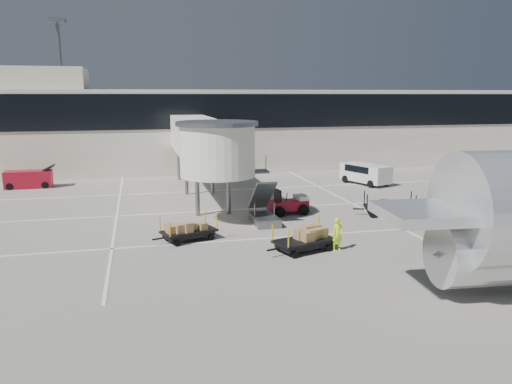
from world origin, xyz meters
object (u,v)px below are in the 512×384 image
Objects in this scene: ground_worker at (338,234)px; belt_loader at (29,179)px; suitcase_cart at (389,208)px; box_cart_far at (188,231)px; minivan at (364,172)px; box_cart_near at (304,240)px; baggage_tug at (289,205)px.

belt_loader is at bearing 117.20° from ground_worker.
suitcase_cart is 28.73m from belt_loader.
box_cart_far is 21.29m from minivan.
belt_loader reaches higher than box_cart_far.
baggage_tug is at bearing 59.80° from box_cart_near.
minivan is at bearing 47.96° from ground_worker.
baggage_tug is 22.69m from belt_loader.
ground_worker is (6.97, -3.38, 0.31)m from box_cart_far.
box_cart_far is at bearing 130.91° from box_cart_near.
suitcase_cart is at bearing -34.65° from belt_loader.
box_cart_far is 7.75m from ground_worker.
belt_loader reaches higher than suitcase_cart.
box_cart_near is 1.68m from ground_worker.
minivan is at bearing 37.98° from box_cart_near.
minivan reaches higher than box_cart_near.
belt_loader is (-11.18, 18.23, 0.20)m from box_cart_far.
box_cart_near is at bearing -124.48° from suitcase_cart.
baggage_tug is at bearing 77.40° from ground_worker.
baggage_tug is at bearing -38.58° from belt_loader.
ground_worker is (0.03, -7.96, 0.23)m from baggage_tug.
ground_worker is at bearing -139.58° from minivan.
ground_worker is (-5.92, -5.93, 0.30)m from suitcase_cart.
ground_worker is 0.34× the size of minivan.
box_cart_far is at bearing -160.88° from minivan.
baggage_tug reaches higher than box_cart_far.
baggage_tug is 13.06m from minivan.
ground_worker is at bearing -46.70° from box_cart_far.
ground_worker reaches higher than suitcase_cart.
ground_worker reaches higher than box_cart_near.
baggage_tug is 0.68× the size of suitcase_cart.
belt_loader reaches higher than box_cart_near.
minivan is (9.49, 8.96, 0.42)m from baggage_tug.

